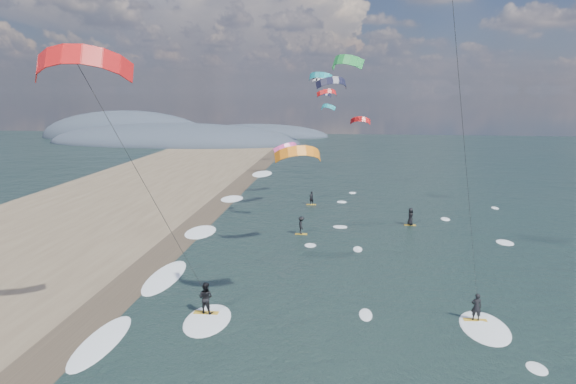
# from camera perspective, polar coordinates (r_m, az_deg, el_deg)

# --- Properties ---
(wet_sand_strip) EXTENTS (3.00, 240.00, 0.00)m
(wet_sand_strip) POSITION_cam_1_polar(r_m,az_deg,el_deg) (32.11, -20.86, -12.58)
(wet_sand_strip) COLOR #382D23
(wet_sand_strip) RESTS_ON ground
(coastal_hills) EXTENTS (80.00, 41.00, 15.00)m
(coastal_hills) POSITION_cam_1_polar(r_m,az_deg,el_deg) (132.88, -14.27, 6.03)
(coastal_hills) COLOR #3D4756
(coastal_hills) RESTS_ON ground
(kitesurfer_near_a) EXTENTS (7.69, 8.53, 19.45)m
(kitesurfer_near_a) POSITION_cam_1_polar(r_m,az_deg,el_deg) (22.12, 19.41, 16.13)
(kitesurfer_near_a) COLOR gold
(kitesurfer_near_a) RESTS_ON ground
(kitesurfer_near_b) EXTENTS (7.28, 8.56, 15.33)m
(kitesurfer_near_b) POSITION_cam_1_polar(r_m,az_deg,el_deg) (23.70, -19.12, 4.91)
(kitesurfer_near_b) COLOR gold
(kitesurfer_near_b) RESTS_ON ground
(far_kitesurfers) EXTENTS (11.40, 12.64, 1.73)m
(far_kitesurfers) POSITION_cam_1_polar(r_m,az_deg,el_deg) (46.93, 6.40, -3.01)
(far_kitesurfers) COLOR gold
(far_kitesurfers) RESTS_ON ground
(bg_kite_field) EXTENTS (11.22, 74.99, 9.78)m
(bg_kite_field) POSITION_cam_1_polar(r_m,az_deg,el_deg) (69.83, 4.46, 10.97)
(bg_kite_field) COLOR teal
(bg_kite_field) RESTS_ON ground
(shoreline_surf) EXTENTS (2.40, 79.40, 0.11)m
(shoreline_surf) POSITION_cam_1_polar(r_m,az_deg,el_deg) (35.57, -15.59, -9.79)
(shoreline_surf) COLOR white
(shoreline_surf) RESTS_ON ground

